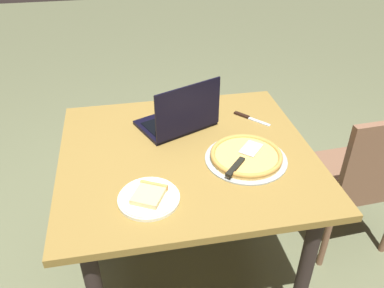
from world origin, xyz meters
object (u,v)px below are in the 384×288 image
Objects in this scene: dining_table at (187,171)px; laptop at (180,118)px; table_knife at (248,117)px; pizza_plate at (149,197)px; pizza_tray at (246,156)px; chair_near at (360,174)px.

laptop is at bearing 89.69° from dining_table.
laptop is at bearing -175.40° from table_knife.
pizza_tray is (0.43, 0.18, 0.00)m from pizza_plate.
pizza_tray reaches higher than table_knife.
pizza_plate is at bearing -124.68° from dining_table.
pizza_plate is (-0.19, -0.48, -0.04)m from laptop.
pizza_plate is 1.41× the size of table_knife.
dining_table is 1.24× the size of chair_near.
laptop is (0.00, 0.20, 0.16)m from dining_table.
dining_table is 0.44m from table_knife.
chair_near reaches higher than pizza_plate.
laptop is 0.36m from table_knife.
chair_near is at bearing -11.90° from laptop.
pizza_plate is at bearing -157.72° from pizza_tray.
laptop is 0.46× the size of chair_near.
pizza_plate is at bearing -165.19° from chair_near.
pizza_tray reaches higher than dining_table.
dining_table is 0.29m from pizza_tray.
dining_table is at bearing -146.71° from table_knife.
table_knife is at bearing 43.08° from pizza_plate.
chair_near is at bearing 9.70° from pizza_tray.
laptop is 1.16× the size of pizza_tray.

